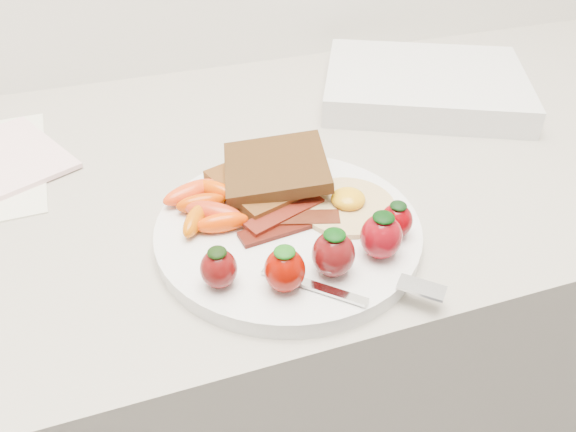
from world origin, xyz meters
name	(u,v)px	position (x,y,z in m)	size (l,w,h in m)	color
counter	(247,386)	(0.00, 1.70, 0.45)	(2.00, 0.60, 0.90)	gray
plate	(288,231)	(0.02, 1.55, 0.91)	(0.27, 0.27, 0.02)	silver
toast_lower	(267,181)	(0.02, 1.62, 0.93)	(0.10, 0.10, 0.01)	#502110
toast_upper	(276,167)	(0.03, 1.62, 0.94)	(0.11, 0.11, 0.01)	black
fried_egg	(347,204)	(0.09, 1.55, 0.92)	(0.13, 0.13, 0.02)	beige
bacon_strips	(288,220)	(0.02, 1.55, 0.92)	(0.11, 0.06, 0.01)	black
baby_carrots	(205,205)	(-0.05, 1.59, 0.93)	(0.09, 0.10, 0.02)	#C93C00
strawberries	(328,249)	(0.04, 1.48, 0.94)	(0.21, 0.07, 0.05)	#560A0A
fork	(363,287)	(0.06, 1.44, 0.92)	(0.15, 0.09, 0.00)	silver
notepad	(7,156)	(-0.26, 1.80, 0.91)	(0.11, 0.17, 0.01)	#F4C6CA
appliance	(424,84)	(0.32, 1.79, 0.92)	(0.28, 0.23, 0.04)	silver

